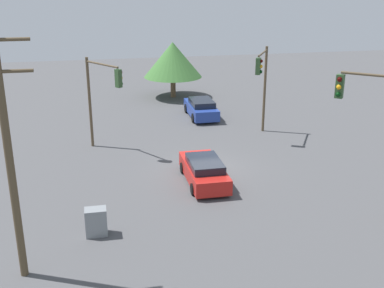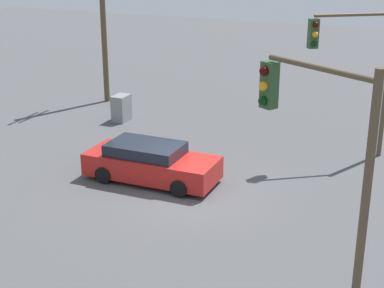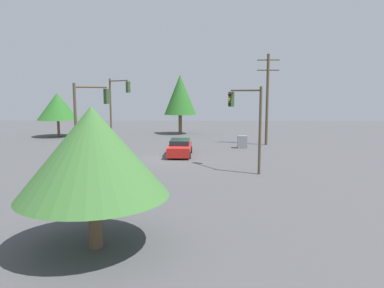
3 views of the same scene
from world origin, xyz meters
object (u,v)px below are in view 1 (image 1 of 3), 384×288
at_px(traffic_signal_main, 101,90).
at_px(sedan_blue, 201,108).
at_px(traffic_signal_aux, 262,78).
at_px(traffic_signal_cross, 378,121).
at_px(sedan_red, 204,171).
at_px(electrical_cabinet, 96,222).

bearing_deg(traffic_signal_main, sedan_blue, 94.89).
distance_m(sedan_blue, traffic_signal_aux, 6.95).
height_order(traffic_signal_main, traffic_signal_cross, traffic_signal_cross).
bearing_deg(traffic_signal_cross, sedan_blue, -36.89).
distance_m(sedan_blue, traffic_signal_cross, 18.18).
bearing_deg(sedan_red, traffic_signal_aux, 51.15).
relative_size(sedan_red, traffic_signal_main, 0.81).
relative_size(traffic_signal_main, traffic_signal_cross, 0.86).
bearing_deg(electrical_cabinet, sedan_blue, -116.53).
relative_size(traffic_signal_main, electrical_cabinet, 4.73).
height_order(sedan_blue, traffic_signal_cross, traffic_signal_cross).
distance_m(sedan_red, traffic_signal_aux, 9.47).
distance_m(traffic_signal_main, electrical_cabinet, 11.02).
relative_size(sedan_red, sedan_blue, 1.02).
relative_size(traffic_signal_aux, electrical_cabinet, 4.91).
bearing_deg(sedan_red, traffic_signal_main, 129.70).
height_order(sedan_red, traffic_signal_cross, traffic_signal_cross).
distance_m(traffic_signal_cross, traffic_signal_aux, 12.04).
bearing_deg(traffic_signal_cross, sedan_red, 2.39).
distance_m(traffic_signal_aux, electrical_cabinet, 16.36).
relative_size(sedan_blue, traffic_signal_aux, 0.77).
bearing_deg(traffic_signal_cross, traffic_signal_aux, -44.97).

